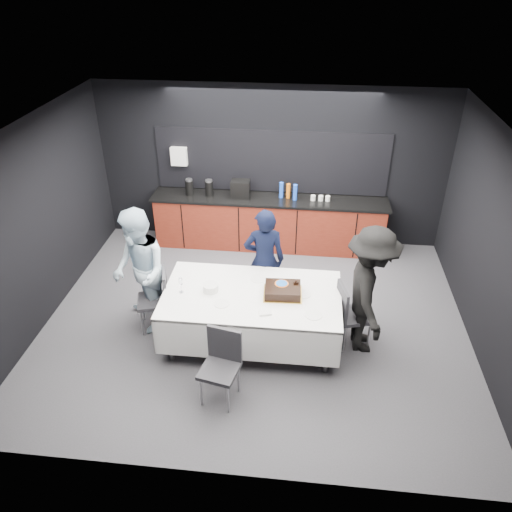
{
  "coord_description": "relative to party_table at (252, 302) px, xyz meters",
  "views": [
    {
      "loc": [
        0.63,
        -5.64,
        4.61
      ],
      "look_at": [
        0.0,
        0.1,
        1.05
      ],
      "focal_mm": 35.0,
      "sensor_mm": 36.0,
      "label": 1
    }
  ],
  "objects": [
    {
      "name": "ground",
      "position": [
        0.0,
        0.4,
        -0.64
      ],
      "size": [
        6.0,
        6.0,
        0.0
      ],
      "primitive_type": "plane",
      "color": "#45444A",
      "rests_on": "ground"
    },
    {
      "name": "room_shell",
      "position": [
        0.0,
        0.4,
        1.22
      ],
      "size": [
        6.04,
        5.04,
        2.82
      ],
      "color": "white",
      "rests_on": "ground"
    },
    {
      "name": "kitchenette",
      "position": [
        -0.02,
        2.62,
        -0.1
      ],
      "size": [
        4.1,
        0.64,
        2.05
      ],
      "color": "#5D1A0E",
      "rests_on": "ground"
    },
    {
      "name": "party_table",
      "position": [
        0.0,
        0.0,
        0.0
      ],
      "size": [
        2.32,
        1.32,
        0.78
      ],
      "color": "#99999E",
      "rests_on": "ground"
    },
    {
      "name": "cake_assembly",
      "position": [
        0.4,
        0.03,
        0.2
      ],
      "size": [
        0.52,
        0.43,
        0.16
      ],
      "color": "gold",
      "rests_on": "party_table"
    },
    {
      "name": "plate_stack",
      "position": [
        -0.54,
        0.0,
        0.19
      ],
      "size": [
        0.2,
        0.2,
        0.1
      ],
      "primitive_type": "cylinder",
      "color": "white",
      "rests_on": "party_table"
    },
    {
      "name": "loose_plate_near",
      "position": [
        -0.36,
        -0.26,
        0.14
      ],
      "size": [
        0.2,
        0.2,
        0.01
      ],
      "primitive_type": "cylinder",
      "color": "white",
      "rests_on": "party_table"
    },
    {
      "name": "loose_plate_right_a",
      "position": [
        0.67,
        0.06,
        0.14
      ],
      "size": [
        0.2,
        0.2,
        0.01
      ],
      "primitive_type": "cylinder",
      "color": "white",
      "rests_on": "party_table"
    },
    {
      "name": "loose_plate_right_b",
      "position": [
        0.81,
        -0.36,
        0.14
      ],
      "size": [
        0.22,
        0.22,
        0.01
      ],
      "primitive_type": "cylinder",
      "color": "white",
      "rests_on": "party_table"
    },
    {
      "name": "loose_plate_far",
      "position": [
        0.05,
        0.35,
        0.14
      ],
      "size": [
        0.22,
        0.22,
        0.01
      ],
      "primitive_type": "cylinder",
      "color": "white",
      "rests_on": "party_table"
    },
    {
      "name": "fork_pile",
      "position": [
        0.21,
        -0.4,
        0.15
      ],
      "size": [
        0.17,
        0.13,
        0.02
      ],
      "primitive_type": "cube",
      "rotation": [
        0.0,
        0.0,
        0.26
      ],
      "color": "white",
      "rests_on": "party_table"
    },
    {
      "name": "champagne_flute",
      "position": [
        -0.92,
        -0.07,
        0.3
      ],
      "size": [
        0.06,
        0.06,
        0.22
      ],
      "color": "white",
      "rests_on": "party_table"
    },
    {
      "name": "chair_left",
      "position": [
        -1.32,
        0.15,
        -0.11
      ],
      "size": [
        0.52,
        0.52,
        0.92
      ],
      "color": "#2C2B30",
      "rests_on": "ground"
    },
    {
      "name": "chair_right",
      "position": [
        1.28,
        0.09,
        -0.11
      ],
      "size": [
        0.51,
        0.51,
        0.92
      ],
      "color": "#2C2B30",
      "rests_on": "ground"
    },
    {
      "name": "chair_near",
      "position": [
        -0.23,
        -1.02,
        -0.11
      ],
      "size": [
        0.5,
        0.5,
        0.92
      ],
      "color": "#2C2B30",
      "rests_on": "ground"
    },
    {
      "name": "person_center",
      "position": [
        0.09,
        0.78,
        0.17
      ],
      "size": [
        0.64,
        0.47,
        1.62
      ],
      "primitive_type": "imported",
      "rotation": [
        0.0,
        0.0,
        3.29
      ],
      "color": "black",
      "rests_on": "ground"
    },
    {
      "name": "person_left",
      "position": [
        -1.55,
        0.17,
        0.26
      ],
      "size": [
        1.04,
        1.1,
        1.8
      ],
      "primitive_type": "imported",
      "rotation": [
        0.0,
        0.0,
        -1.01
      ],
      "color": "silver",
      "rests_on": "ground"
    },
    {
      "name": "person_right",
      "position": [
        1.5,
        0.07,
        0.25
      ],
      "size": [
        0.73,
        1.19,
        1.79
      ],
      "primitive_type": "imported",
      "rotation": [
        0.0,
        0.0,
        1.63
      ],
      "color": "black",
      "rests_on": "ground"
    }
  ]
}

